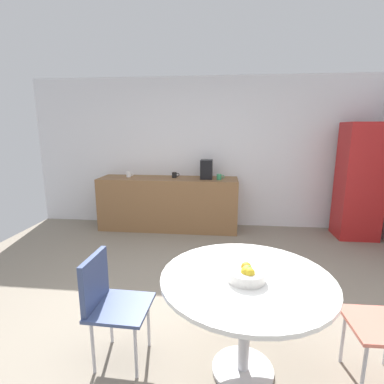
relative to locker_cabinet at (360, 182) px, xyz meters
The scene contains 11 objects.
ground_plane 3.72m from the locker_cabinet, 135.00° to the right, with size 6.00×6.00×0.00m, color gray.
wall_back 2.62m from the locker_cabinet, 169.99° to the left, with size 6.00×0.10×2.60m, color silver.
counter_block 3.11m from the locker_cabinet, behind, with size 2.37×0.60×0.90m, color brown.
locker_cabinet is the anchor object (origin of this frame).
round_table 3.56m from the locker_cabinet, 123.73° to the right, with size 1.16×1.16×0.75m.
chair_navy 4.18m from the locker_cabinet, 135.48° to the right, with size 0.43×0.43×0.83m.
fruit_bowl 3.59m from the locker_cabinet, 123.40° to the right, with size 0.25×0.25×0.11m.
mug_white 3.78m from the locker_cabinet, behind, with size 0.13×0.08×0.09m.
mug_green 2.20m from the locker_cabinet, behind, with size 0.13×0.08×0.09m.
mug_red 2.97m from the locker_cabinet, behind, with size 0.13×0.08×0.09m.
coffee_maker 2.42m from the locker_cabinet, behind, with size 0.20×0.24×0.32m, color black.
Camera 1 is at (0.41, -2.23, 1.72)m, focal length 27.35 mm.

